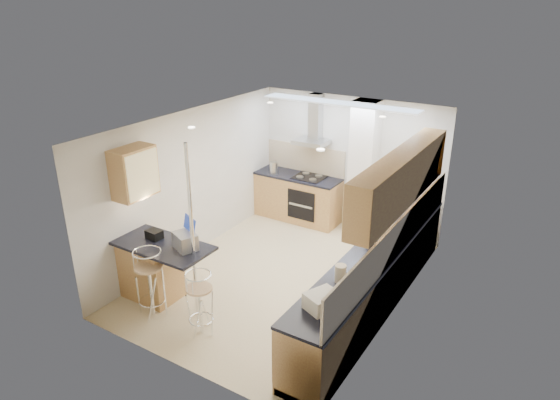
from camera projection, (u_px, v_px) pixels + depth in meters
The scene contains 16 objects.
ground at pixel (283, 278), 7.95m from camera, with size 4.80×4.80×0.00m, color #D1B78B.
room_shell at pixel (315, 184), 7.50m from camera, with size 3.64×4.84×2.51m.
right_counter at pixel (374, 279), 7.04m from camera, with size 0.63×4.40×0.92m.
back_counter at pixel (298, 197), 9.89m from camera, with size 1.70×0.63×0.92m.
peninsula at pixel (164, 273), 7.18m from camera, with size 1.47×0.72×0.94m.
microwave at pixel (380, 229), 7.15m from camera, with size 0.54×0.37×0.30m, color white.
laptop at pixel (185, 241), 6.83m from camera, with size 0.34×0.25×0.23m, color #A2A5AA.
bag at pixel (154, 234), 7.14m from camera, with size 0.23×0.16×0.12m, color black.
bar_stool_near at pixel (150, 283), 6.86m from camera, with size 0.41×0.41×1.01m, color tan, non-canonical shape.
bar_stool_end at pixel (200, 303), 6.51m from camera, with size 0.37×0.37×0.90m, color tan, non-canonical shape.
jar_a at pixel (390, 229), 7.31m from camera, with size 0.12×0.12×0.17m, color beige.
jar_b at pixel (404, 229), 7.31m from camera, with size 0.11×0.11×0.16m, color beige.
jar_c at pixel (340, 273), 6.09m from camera, with size 0.14×0.14×0.22m, color #B0A68D.
jar_d at pixel (355, 278), 6.06m from camera, with size 0.10×0.10×0.15m, color white.
bread_bin at pixel (322, 301), 5.57m from camera, with size 0.29×0.36×0.19m, color beige.
kettle at pixel (274, 168), 9.76m from camera, with size 0.16×0.16×0.24m, color #B2B5B7.
Camera 1 is at (3.58, -5.87, 4.19)m, focal length 32.00 mm.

